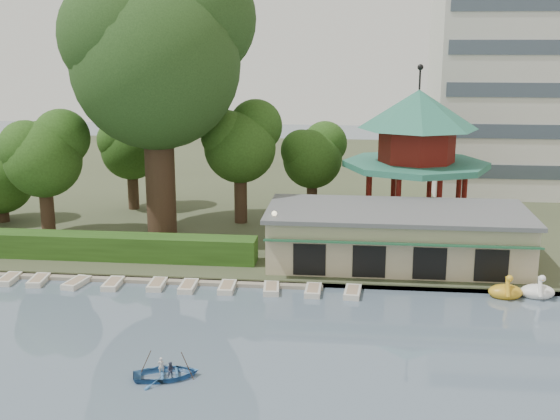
# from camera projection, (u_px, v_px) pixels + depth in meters

# --- Properties ---
(ground_plane) EXTENTS (220.00, 220.00, 0.00)m
(ground_plane) POSITION_uv_depth(u_px,v_px,m) (190.00, 415.00, 30.76)
(ground_plane) COLOR slate
(ground_plane) RESTS_ON ground
(shore) EXTENTS (220.00, 70.00, 0.40)m
(shore) POSITION_uv_depth(u_px,v_px,m) (295.00, 181.00, 80.96)
(shore) COLOR #424930
(shore) RESTS_ON ground
(embankment) EXTENTS (220.00, 0.60, 0.30)m
(embankment) POSITION_uv_depth(u_px,v_px,m) (250.00, 281.00, 47.44)
(embankment) COLOR gray
(embankment) RESTS_ON ground
(dock) EXTENTS (34.00, 1.60, 0.24)m
(dock) POSITION_uv_depth(u_px,v_px,m) (78.00, 276.00, 48.62)
(dock) COLOR gray
(dock) RESTS_ON ground
(boathouse) EXTENTS (18.60, 9.39, 3.90)m
(boathouse) POSITION_uv_depth(u_px,v_px,m) (397.00, 235.00, 50.38)
(boathouse) COLOR tan
(boathouse) RESTS_ON shore
(pavilion) EXTENTS (12.40, 12.40, 13.50)m
(pavilion) POSITION_uv_depth(u_px,v_px,m) (417.00, 145.00, 58.65)
(pavilion) COLOR tan
(pavilion) RESTS_ON shore
(hedge) EXTENTS (30.00, 2.00, 1.80)m
(hedge) POSITION_uv_depth(u_px,v_px,m) (56.00, 245.00, 51.85)
(hedge) COLOR #294F18
(hedge) RESTS_ON shore
(lamp_post) EXTENTS (0.36, 0.36, 4.28)m
(lamp_post) POSITION_uv_depth(u_px,v_px,m) (274.00, 230.00, 48.18)
(lamp_post) COLOR black
(lamp_post) RESTS_ON shore
(big_tree) EXTENTS (14.88, 13.86, 22.41)m
(big_tree) POSITION_uv_depth(u_px,v_px,m) (158.00, 49.00, 55.36)
(big_tree) COLOR #3A281C
(big_tree) RESTS_ON shore
(small_trees) EXTENTS (39.50, 16.07, 10.74)m
(small_trees) POSITION_uv_depth(u_px,v_px,m) (98.00, 157.00, 60.60)
(small_trees) COLOR #3A281C
(small_trees) RESTS_ON shore
(moored_rowboats) EXTENTS (35.39, 2.73, 0.36)m
(moored_rowboats) POSITION_uv_depth(u_px,v_px,m) (97.00, 282.00, 47.11)
(moored_rowboats) COLOR silver
(moored_rowboats) RESTS_ON ground
(rowboat_with_passengers) EXTENTS (5.18, 4.35, 2.01)m
(rowboat_with_passengers) POSITION_uv_depth(u_px,v_px,m) (166.00, 369.00, 34.04)
(rowboat_with_passengers) COLOR #3469A3
(rowboat_with_passengers) RESTS_ON ground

